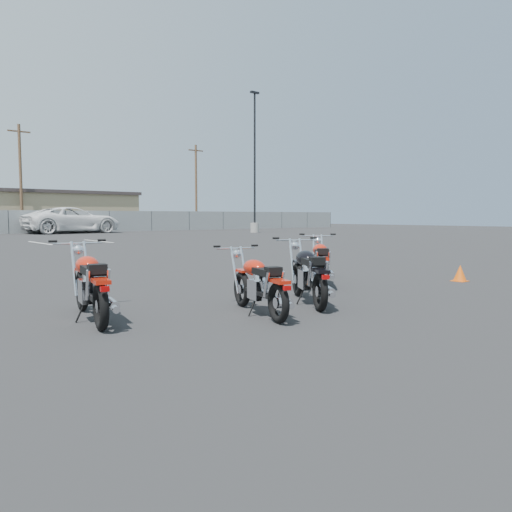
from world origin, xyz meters
TOP-DOWN VIEW (x-y plane):
  - ground at (0.00, 0.00)m, footprint 120.00×120.00m
  - motorcycle_front_red at (-3.00, 0.10)m, footprint 0.87×2.07m
  - motorcycle_second_black at (0.11, -0.81)m, footprint 1.40×1.93m
  - motorcycle_third_red at (-1.05, -1.01)m, footprint 0.93×1.86m
  - motorcycle_rear_red at (1.76, 0.48)m, footprint 1.65×1.75m
  - training_cone_near at (3.25, 2.52)m, footprint 0.28×0.28m
  - training_cone_far at (4.46, -0.95)m, footprint 0.29×0.29m
  - training_cone_extra at (-0.20, 0.08)m, footprint 0.23×0.23m
  - light_pole_east at (20.41, 25.50)m, footprint 0.80×0.70m
  - tan_building_east at (10.00, 44.00)m, footprint 14.40×9.40m
  - utility_pole_c at (6.00, 39.00)m, footprint 1.80×0.24m
  - utility_pole_d at (24.00, 40.00)m, footprint 1.80×0.24m
  - white_van at (8.31, 33.42)m, footprint 4.07×8.76m

SIDE VIEW (x-z plane):
  - ground at x=0.00m, z-range 0.00..0.00m
  - training_cone_extra at x=-0.20m, z-range 0.00..0.27m
  - training_cone_near at x=3.25m, z-range 0.00..0.33m
  - training_cone_far at x=4.46m, z-range 0.00..0.34m
  - motorcycle_third_red at x=-1.05m, z-range -0.04..0.88m
  - motorcycle_rear_red at x=1.76m, z-range -0.04..0.95m
  - motorcycle_second_black at x=0.11m, z-range -0.04..0.95m
  - motorcycle_front_red at x=-3.00m, z-range -0.05..0.97m
  - white_van at x=8.31m, z-range 0.00..3.24m
  - tan_building_east at x=10.00m, z-range 0.01..3.71m
  - light_pole_east at x=20.41m, z-range -2.63..8.70m
  - utility_pole_c at x=6.00m, z-range 0.19..9.19m
  - utility_pole_d at x=24.00m, z-range 0.19..9.19m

